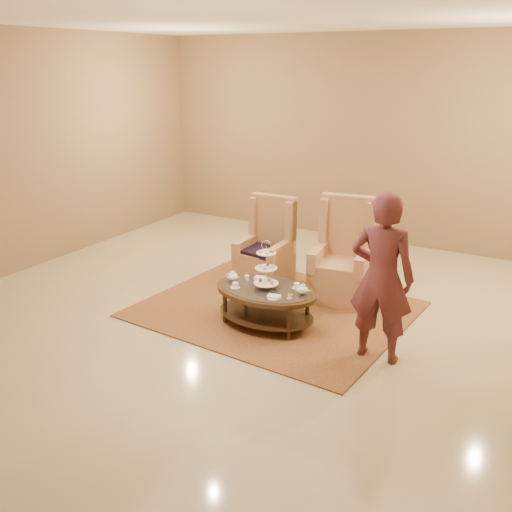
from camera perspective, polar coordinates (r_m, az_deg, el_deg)
The scene contains 9 objects.
ground at distance 7.02m, azimuth -0.04°, elevation -6.60°, with size 8.00×8.00×0.00m, color #BAAE8A.
ceiling at distance 7.02m, azimuth -0.04°, elevation -6.60°, with size 8.00×8.00×0.02m, color white.
wall_back at distance 10.09m, azimuth 11.48°, elevation 11.26°, with size 8.00×0.04×3.50m, color #8D704D.
wall_left at distance 9.10m, azimuth -22.83°, elevation 9.40°, with size 0.04×8.00×3.50m, color #8D704D.
rug at distance 7.35m, azimuth 1.90°, elevation -5.32°, with size 3.39×2.90×0.02m.
tea_table at distance 6.79m, azimuth 1.01°, elevation -3.91°, with size 1.31×0.93×1.07m.
armchair_left at distance 8.11m, azimuth 1.11°, elevation 0.18°, with size 0.67×0.69×1.24m.
armchair_right at distance 7.66m, azimuth 8.67°, elevation -0.90°, with size 0.83×0.85×1.36m.
person at distance 5.99m, azimuth 12.45°, elevation -2.16°, with size 0.70×0.48×1.83m.
Camera 1 is at (3.13, -5.51, 3.01)m, focal length 40.00 mm.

